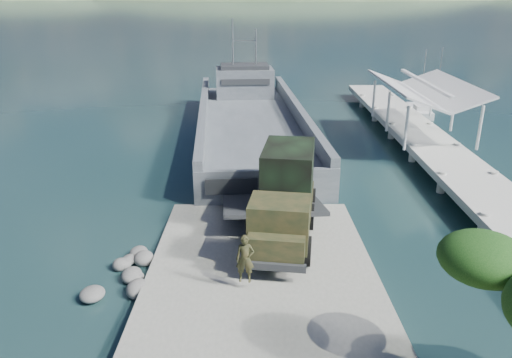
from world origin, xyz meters
The scene contains 9 objects.
ground centered at (0.00, 0.00, 0.00)m, with size 1400.00×1400.00×0.00m, color #183A39.
boat_ramp centered at (0.00, -1.00, 0.25)m, with size 10.00×18.00×0.50m, color gray.
shoreline_rocks centered at (-6.20, 0.50, 0.00)m, with size 3.20×5.60×0.90m, color #545452, non-canonical shape.
pier centered at (13.00, 18.77, 1.60)m, with size 6.40×44.00×6.10m.
landing_craft centered at (-0.53, 22.17, 0.82)m, with size 10.51×34.02×9.97m.
military_truck centered at (1.20, 3.71, 2.50)m, with size 3.92×8.95×4.01m.
soldier centered at (-0.71, -1.43, 1.52)m, with size 0.74×0.49×2.04m, color black.
sailboat_near centered at (16.51, 30.51, 0.35)m, with size 1.95×5.52×6.60m.
sailboat_far centered at (20.69, 37.57, 0.32)m, with size 2.43×5.18×6.08m.
Camera 1 is at (-0.40, -18.86, 12.04)m, focal length 35.00 mm.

